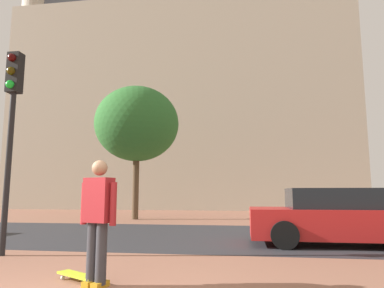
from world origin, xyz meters
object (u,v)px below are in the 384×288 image
traffic_light_pole (12,110)px  skateboard (78,275)px  person_skater (99,215)px  car_red (341,217)px

traffic_light_pole → skateboard: bearing=-34.6°
person_skater → car_red: bearing=46.1°
person_skater → traffic_light_pole: bearing=145.9°
person_skater → skateboard: (-0.38, 0.22, -0.88)m
person_skater → traffic_light_pole: traffic_light_pole is taller
car_red → traffic_light_pole: traffic_light_pole is taller
person_skater → skateboard: bearing=149.3°
person_skater → skateboard: 0.98m
traffic_light_pole → person_skater: bearing=-34.1°
skateboard → traffic_light_pole: (-2.53, 1.74, 2.95)m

